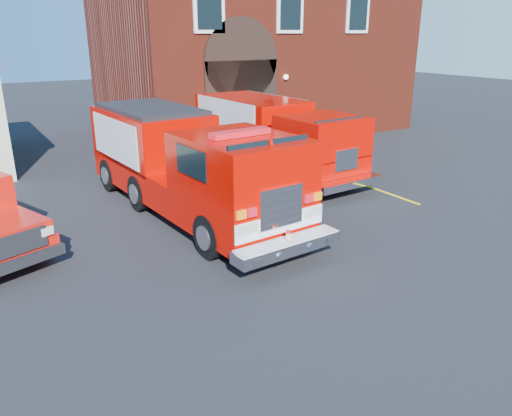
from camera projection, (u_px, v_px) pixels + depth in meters
ground at (232, 242)px, 12.96m from camera, size 100.00×100.00×0.00m
parking_stripe_near at (385, 192)px, 16.96m from camera, size 0.12×3.00×0.01m
parking_stripe_mid at (329, 172)px, 19.37m from camera, size 0.12×3.00×0.01m
parking_stripe_far at (285, 157)px, 21.79m from camera, size 0.12×3.00×0.01m
fire_station at (251, 49)px, 27.21m from camera, size 15.20×10.20×8.45m
fire_engine at (186, 163)px, 14.62m from camera, size 3.31×9.69×2.94m
secondary_truck at (272, 134)px, 19.06m from camera, size 3.05×8.48×2.71m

